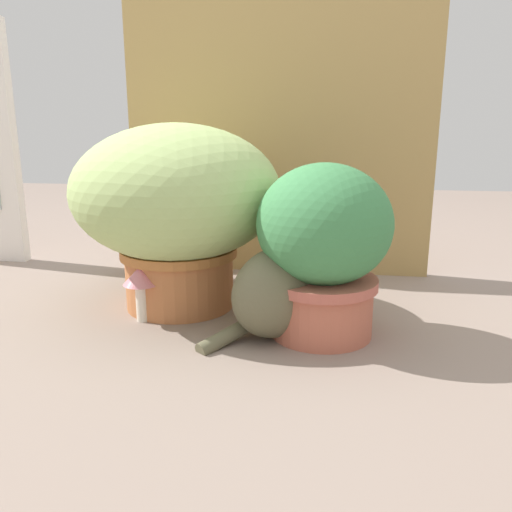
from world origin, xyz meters
TOP-DOWN VIEW (x-y plane):
  - ground_plane at (0.00, 0.00)m, footprint 6.00×6.00m
  - cardboard_backdrop at (0.09, 0.57)m, footprint 1.02×0.03m
  - grass_planter at (-0.14, 0.16)m, footprint 0.56×0.56m
  - leafy_planter at (0.26, 0.01)m, footprint 0.32×0.32m
  - cat at (0.16, 0.00)m, footprint 0.33×0.32m
  - mushroom_ornament_pink at (-0.21, 0.03)m, footprint 0.09×0.09m

SIDE VIEW (x-z plane):
  - ground_plane at x=0.00m, z-range 0.00..0.00m
  - mushroom_ornament_pink at x=-0.21m, z-range 0.03..0.18m
  - cat at x=0.16m, z-range -0.04..0.28m
  - leafy_planter at x=0.26m, z-range 0.01..0.43m
  - grass_planter at x=-0.14m, z-range 0.04..0.54m
  - cardboard_backdrop at x=0.09m, z-range 0.00..0.92m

